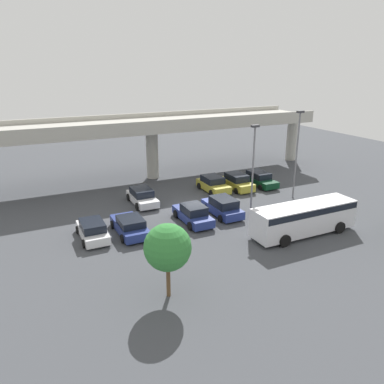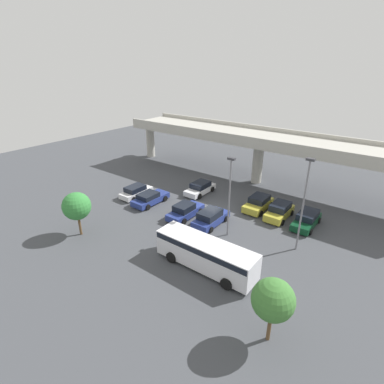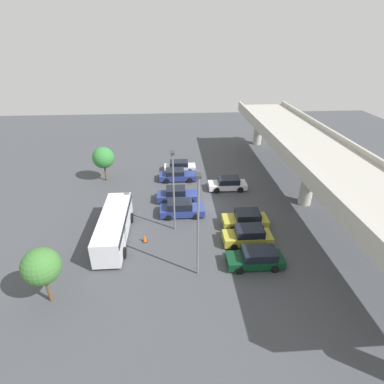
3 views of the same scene
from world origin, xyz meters
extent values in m
plane|color=#424449|center=(0.00, 0.00, 0.00)|extent=(89.30, 89.30, 0.00)
cube|color=#ADAAA0|center=(0.00, 11.58, 6.29)|extent=(41.67, 7.43, 0.90)
cube|color=#ADAAA0|center=(0.00, 8.01, 7.01)|extent=(41.67, 0.30, 0.55)
cube|color=#ADAAA0|center=(0.00, 15.14, 7.01)|extent=(41.67, 0.30, 0.55)
cylinder|color=#ADAAA0|center=(0.00, 11.58, 2.92)|extent=(1.41, 1.41, 5.84)
cylinder|color=#ADAAA0|center=(20.84, 11.58, 2.92)|extent=(1.41, 1.41, 5.84)
cube|color=silver|center=(-10.00, -2.17, 0.50)|extent=(1.81, 4.33, 0.65)
cube|color=black|center=(-10.00, -2.31, 1.14)|extent=(1.66, 2.46, 0.63)
cylinder|color=black|center=(-10.92, -0.82, 0.32)|extent=(0.22, 0.63, 0.63)
cylinder|color=black|center=(-9.07, -0.82, 0.32)|extent=(0.22, 0.63, 0.63)
cylinder|color=black|center=(-10.92, -3.51, 0.32)|extent=(0.22, 0.63, 0.63)
cylinder|color=black|center=(-9.07, -3.51, 0.32)|extent=(0.22, 0.63, 0.63)
cube|color=navy|center=(-7.13, -2.51, 0.53)|extent=(1.99, 4.81, 0.69)
cube|color=black|center=(-7.13, -2.90, 1.16)|extent=(1.83, 2.34, 0.57)
cylinder|color=black|center=(-8.15, -1.01, 0.34)|extent=(0.22, 0.68, 0.68)
cylinder|color=black|center=(-6.11, -1.01, 0.34)|extent=(0.22, 0.68, 0.68)
cylinder|color=black|center=(-8.15, -4.00, 0.34)|extent=(0.22, 0.68, 0.68)
cylinder|color=black|center=(-6.11, -4.00, 0.34)|extent=(0.22, 0.68, 0.68)
cube|color=silver|center=(-4.05, 3.48, 0.53)|extent=(1.90, 4.64, 0.67)
cube|color=black|center=(-4.05, 3.61, 1.19)|extent=(1.75, 2.53, 0.66)
cylinder|color=black|center=(-3.08, 2.04, 0.36)|extent=(0.22, 0.71, 0.71)
cylinder|color=black|center=(-5.03, 2.04, 0.36)|extent=(0.22, 0.71, 0.71)
cylinder|color=black|center=(-3.08, 4.92, 0.36)|extent=(0.22, 0.71, 0.71)
cylinder|color=black|center=(-5.03, 4.92, 0.36)|extent=(0.22, 0.71, 0.71)
cube|color=navy|center=(-1.59, -2.66, 0.55)|extent=(1.85, 4.74, 0.71)
cube|color=black|center=(-1.59, -2.89, 1.25)|extent=(1.71, 2.16, 0.70)
cylinder|color=black|center=(-2.54, -1.19, 0.35)|extent=(0.22, 0.71, 0.71)
cylinder|color=black|center=(-0.64, -1.19, 0.35)|extent=(0.22, 0.71, 0.71)
cylinder|color=black|center=(-2.54, -4.13, 0.35)|extent=(0.22, 0.71, 0.71)
cylinder|color=black|center=(-0.64, -4.13, 0.35)|extent=(0.22, 0.71, 0.71)
cube|color=navy|center=(1.55, -2.28, 0.54)|extent=(1.92, 4.63, 0.73)
cube|color=black|center=(1.55, -2.53, 1.27)|extent=(1.77, 2.53, 0.74)
cylinder|color=black|center=(0.57, -0.85, 0.31)|extent=(0.22, 0.62, 0.62)
cylinder|color=black|center=(2.54, -0.85, 0.31)|extent=(0.22, 0.62, 0.62)
cylinder|color=black|center=(0.57, -3.71, 0.31)|extent=(0.22, 0.62, 0.62)
cylinder|color=black|center=(2.54, -3.71, 0.31)|extent=(0.22, 0.62, 0.62)
cube|color=gold|center=(4.03, 3.85, 0.57)|extent=(1.97, 4.42, 0.77)
cube|color=black|center=(4.03, 4.06, 1.29)|extent=(1.82, 2.36, 0.67)
cylinder|color=black|center=(5.04, 2.48, 0.34)|extent=(0.22, 0.68, 0.68)
cylinder|color=black|center=(3.02, 2.48, 0.34)|extent=(0.22, 0.68, 0.68)
cylinder|color=black|center=(5.04, 5.22, 0.34)|extent=(0.22, 0.68, 0.68)
cylinder|color=black|center=(3.02, 5.22, 0.34)|extent=(0.22, 0.68, 0.68)
cube|color=gold|center=(6.76, 3.45, 0.56)|extent=(1.87, 4.39, 0.78)
cube|color=black|center=(6.76, 3.59, 1.31)|extent=(1.72, 2.51, 0.72)
cylinder|color=black|center=(7.72, 2.08, 0.31)|extent=(0.22, 0.62, 0.62)
cylinder|color=black|center=(5.80, 2.08, 0.31)|extent=(0.22, 0.62, 0.62)
cylinder|color=black|center=(7.72, 4.81, 0.31)|extent=(0.22, 0.62, 0.62)
cylinder|color=black|center=(5.80, 4.81, 0.31)|extent=(0.22, 0.62, 0.62)
cube|color=#0C381E|center=(9.74, 3.38, 0.52)|extent=(1.84, 4.64, 0.69)
cube|color=black|center=(9.74, 3.70, 1.19)|extent=(1.70, 2.72, 0.66)
cylinder|color=black|center=(10.68, 1.94, 0.32)|extent=(0.22, 0.63, 0.63)
cylinder|color=black|center=(8.80, 1.94, 0.32)|extent=(0.22, 0.63, 0.63)
cylinder|color=black|center=(10.68, 4.82, 0.32)|extent=(0.22, 0.63, 0.63)
cylinder|color=black|center=(8.80, 4.82, 0.32)|extent=(0.22, 0.63, 0.63)
cube|color=silver|center=(5.29, -8.66, 1.38)|extent=(8.88, 2.30, 2.23)
cube|color=black|center=(5.29, -8.66, 2.17)|extent=(8.70, 2.35, 0.49)
cylinder|color=black|center=(8.04, -7.49, 0.48)|extent=(0.96, 0.29, 0.96)
cylinder|color=black|center=(8.04, -9.83, 0.48)|extent=(0.96, 0.29, 0.96)
cylinder|color=black|center=(2.54, -7.49, 0.48)|extent=(0.96, 0.29, 0.96)
cylinder|color=black|center=(2.54, -9.83, 0.48)|extent=(0.96, 0.29, 0.96)
cylinder|color=slate|center=(4.09, -3.11, 3.91)|extent=(0.16, 0.16, 7.82)
cube|color=#333338|center=(4.09, -3.11, 7.92)|extent=(0.70, 0.35, 0.20)
cylinder|color=slate|center=(10.42, -1.39, 4.26)|extent=(0.16, 0.16, 8.53)
cube|color=#333338|center=(10.42, -1.39, 8.63)|extent=(0.70, 0.35, 0.20)
cylinder|color=brown|center=(-7.62, -11.89, 0.99)|extent=(0.24, 0.24, 1.99)
sphere|color=#337F38|center=(-7.62, -11.89, 3.15)|extent=(2.72, 2.72, 2.72)
cube|color=black|center=(5.92, -5.90, 0.02)|extent=(0.44, 0.44, 0.04)
cone|color=#EA590F|center=(5.92, -5.90, 0.35)|extent=(0.40, 0.40, 0.70)
camera|label=1|loc=(-14.56, -29.42, 12.78)|focal=35.00mm
camera|label=2|loc=(16.81, -25.66, 15.96)|focal=28.00mm
camera|label=3|loc=(28.48, -3.03, 16.97)|focal=28.00mm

